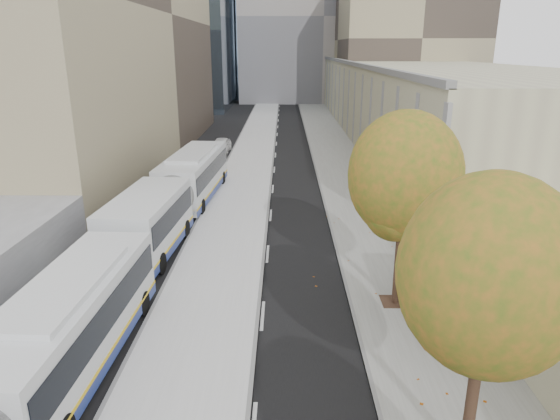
{
  "coord_description": "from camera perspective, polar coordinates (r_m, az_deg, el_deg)",
  "views": [
    {
      "loc": [
        -0.85,
        -4.83,
        9.71
      ],
      "look_at": [
        -1.02,
        17.36,
        2.5
      ],
      "focal_mm": 32.0,
      "sensor_mm": 36.0,
      "label": 1
    }
  ],
  "objects": [
    {
      "name": "sidewalk",
      "position": [
        41.29,
        7.37,
        4.3
      ],
      "size": [
        4.75,
        150.0,
        0.08
      ],
      "primitive_type": "cube",
      "color": "gray",
      "rests_on": "ground"
    },
    {
      "name": "building_tan",
      "position": [
        70.97,
        14.12,
        12.86
      ],
      "size": [
        18.0,
        92.0,
        8.0
      ],
      "primitive_type": "cube",
      "color": "tan",
      "rests_on": "ground"
    },
    {
      "name": "building_midrise",
      "position": [
        50.76,
        -26.41,
        19.41
      ],
      "size": [
        24.0,
        46.0,
        25.0
      ],
      "primitive_type": "cube",
      "color": "gray",
      "rests_on": "ground"
    },
    {
      "name": "bus_shelter",
      "position": [
        18.67,
        21.07,
        -7.05
      ],
      "size": [
        1.9,
        4.4,
        2.53
      ],
      "color": "#383A3F",
      "rests_on": "sidewalk"
    },
    {
      "name": "bus_platform",
      "position": [
        41.09,
        -3.8,
        4.4
      ],
      "size": [
        4.25,
        150.0,
        0.15
      ],
      "primitive_type": "cube",
      "color": "#BABABA",
      "rests_on": "ground"
    },
    {
      "name": "tree_c",
      "position": [
        18.91,
        14.08,
        3.81
      ],
      "size": [
        4.2,
        4.2,
        7.28
      ],
      "color": "black",
      "rests_on": "sidewalk"
    },
    {
      "name": "distant_car",
      "position": [
        49.31,
        -6.74,
        7.35
      ],
      "size": [
        1.82,
        4.19,
        1.41
      ],
      "primitive_type": "imported",
      "rotation": [
        0.0,
        0.0,
        -0.04
      ],
      "color": "silver",
      "rests_on": "ground"
    },
    {
      "name": "building_far_block",
      "position": [
        101.2,
        4.63,
        20.94
      ],
      "size": [
        30.0,
        18.0,
        30.0
      ],
      "primitive_type": "cube",
      "color": "gray",
      "rests_on": "ground"
    },
    {
      "name": "tree_b",
      "position": [
        11.76,
        22.83,
        -6.94
      ],
      "size": [
        4.0,
        4.0,
        6.97
      ],
      "color": "black",
      "rests_on": "sidewalk"
    },
    {
      "name": "bus_far",
      "position": [
        30.11,
        -11.57,
        2.12
      ],
      "size": [
        3.78,
        18.33,
        3.03
      ],
      "rotation": [
        0.0,
        0.0,
        -0.06
      ],
      "color": "silver",
      "rests_on": "ground"
    }
  ]
}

